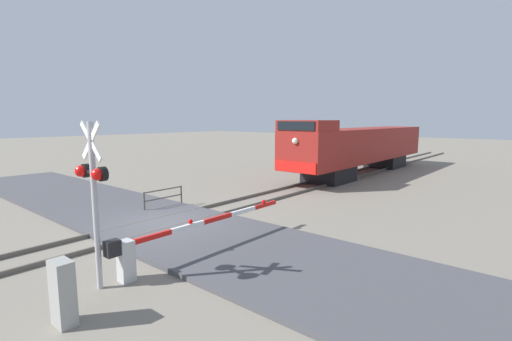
# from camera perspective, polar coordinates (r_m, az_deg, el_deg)

# --- Properties ---
(ground_plane) EXTENTS (160.00, 160.00, 0.00)m
(ground_plane) POSITION_cam_1_polar(r_m,az_deg,el_deg) (15.01, -14.47, -8.32)
(ground_plane) COLOR gray
(rail_track_left) EXTENTS (0.08, 80.00, 0.15)m
(rail_track_left) POSITION_cam_1_polar(r_m,az_deg,el_deg) (15.56, -16.01, -7.51)
(rail_track_left) COLOR #59544C
(rail_track_left) RESTS_ON ground_plane
(rail_track_right) EXTENTS (0.08, 80.00, 0.15)m
(rail_track_right) POSITION_cam_1_polar(r_m,az_deg,el_deg) (14.42, -12.81, -8.63)
(rail_track_right) COLOR #59544C
(rail_track_right) RESTS_ON ground_plane
(road_surface) EXTENTS (36.00, 5.21, 0.14)m
(road_surface) POSITION_cam_1_polar(r_m,az_deg,el_deg) (14.99, -14.47, -8.06)
(road_surface) COLOR #47474C
(road_surface) RESTS_ON ground_plane
(locomotive) EXTENTS (3.01, 18.16, 4.10)m
(locomotive) POSITION_cam_1_polar(r_m,az_deg,el_deg) (28.79, 16.04, 3.67)
(locomotive) COLOR black
(locomotive) RESTS_ON ground_plane
(crossing_signal) EXTENTS (1.18, 0.33, 4.14)m
(crossing_signal) POSITION_cam_1_polar(r_m,az_deg,el_deg) (9.50, -24.22, -2.28)
(crossing_signal) COLOR #ADADB2
(crossing_signal) RESTS_ON ground_plane
(crossing_gate) EXTENTS (0.36, 6.84, 1.19)m
(crossing_gate) POSITION_cam_1_polar(r_m,az_deg,el_deg) (10.67, -14.80, -10.87)
(crossing_gate) COLOR silver
(crossing_gate) RESTS_ON ground_plane
(utility_cabinet) EXTENTS (0.53, 0.35, 1.37)m
(utility_cabinet) POSITION_cam_1_polar(r_m,az_deg,el_deg) (8.68, -28.07, -16.63)
(utility_cabinet) COLOR #999993
(utility_cabinet) RESTS_ON ground_plane
(guard_railing) EXTENTS (0.08, 2.14, 0.95)m
(guard_railing) POSITION_cam_1_polar(r_m,az_deg,el_deg) (17.53, -14.33, -3.90)
(guard_railing) COLOR #4C4742
(guard_railing) RESTS_ON ground_plane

